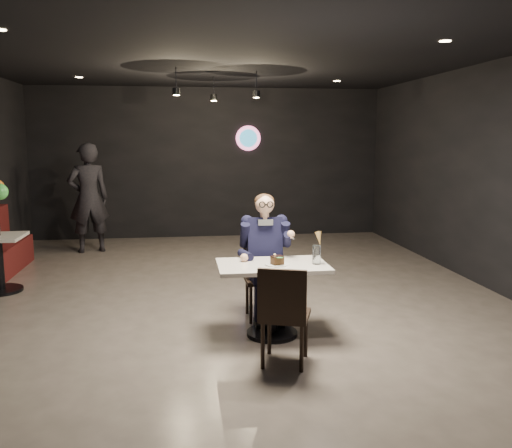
{
  "coord_description": "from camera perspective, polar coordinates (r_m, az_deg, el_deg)",
  "views": [
    {
      "loc": [
        -0.54,
        -6.53,
        2.0
      ],
      "look_at": [
        0.25,
        -0.7,
        1.06
      ],
      "focal_mm": 38.0,
      "sensor_mm": 36.0,
      "label": 1
    }
  ],
  "objects": [
    {
      "name": "dessert_plate",
      "position": [
        5.41,
        2.23,
        -4.26
      ],
      "size": [
        0.24,
        0.24,
        0.01
      ],
      "primitive_type": "cylinder",
      "color": "white",
      "rests_on": "main_table"
    },
    {
      "name": "mint_leaf",
      "position": [
        5.31,
        2.51,
        -3.55
      ],
      "size": [
        0.07,
        0.04,
        0.01
      ],
      "primitive_type": "ellipsoid",
      "color": "#297F3B",
      "rests_on": "cake_slice"
    },
    {
      "name": "main_table",
      "position": [
        5.55,
        1.71,
        -7.98
      ],
      "size": [
        1.1,
        0.7,
        0.75
      ],
      "primitive_type": "cube",
      "color": "white",
      "rests_on": "floor"
    },
    {
      "name": "floor",
      "position": [
        6.85,
        -2.92,
        -7.95
      ],
      "size": [
        9.0,
        9.0,
        0.0
      ],
      "primitive_type": "plane",
      "color": "slate",
      "rests_on": "ground"
    },
    {
      "name": "cake_slice",
      "position": [
        5.37,
        2.25,
        -3.86
      ],
      "size": [
        0.13,
        0.12,
        0.08
      ],
      "primitive_type": "cube",
      "rotation": [
        0.0,
        0.0,
        0.35
      ],
      "color": "black",
      "rests_on": "dessert_plate"
    },
    {
      "name": "chair_far",
      "position": [
        6.05,
        0.86,
        -5.7
      ],
      "size": [
        0.42,
        0.46,
        0.92
      ],
      "primitive_type": "cube",
      "color": "black",
      "rests_on": "floor"
    },
    {
      "name": "chair_near",
      "position": [
        4.88,
        3.08,
        -9.37
      ],
      "size": [
        0.55,
        0.57,
        0.92
      ],
      "primitive_type": "cube",
      "rotation": [
        0.0,
        0.0,
        -0.33
      ],
      "color": "black",
      "rests_on": "floor"
    },
    {
      "name": "seated_man",
      "position": [
        5.99,
        0.86,
        -3.3
      ],
      "size": [
        0.6,
        0.8,
        1.44
      ],
      "primitive_type": "cube",
      "color": "black",
      "rests_on": "floor"
    },
    {
      "name": "wafer_cone",
      "position": [
        5.47,
        6.66,
        -1.54
      ],
      "size": [
        0.09,
        0.09,
        0.14
      ],
      "primitive_type": "cone",
      "rotation": [
        0.0,
        0.0,
        0.26
      ],
      "color": "tan",
      "rests_on": "sundae_glass"
    },
    {
      "name": "sundae_glass",
      "position": [
        5.46,
        6.38,
        -3.23
      ],
      "size": [
        0.08,
        0.08,
        0.19
      ],
      "primitive_type": "cylinder",
      "color": "silver",
      "rests_on": "main_table"
    },
    {
      "name": "passerby",
      "position": [
        9.96,
        -17.21,
        2.63
      ],
      "size": [
        0.81,
        0.65,
        1.92
      ],
      "primitive_type": "imported",
      "rotation": [
        0.0,
        0.0,
        3.45
      ],
      "color": "black",
      "rests_on": "floor"
    },
    {
      "name": "pendant_lights",
      "position": [
        8.6,
        -4.26,
        14.88
      ],
      "size": [
        1.4,
        1.2,
        0.36
      ],
      "primitive_type": "cube",
      "color": "black",
      "rests_on": "floor"
    },
    {
      "name": "wall_sign",
      "position": [
        11.09,
        -0.83,
        9.02
      ],
      "size": [
        0.5,
        0.06,
        0.5
      ],
      "primitive_type": null,
      "color": "pink",
      "rests_on": "floor"
    }
  ]
}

